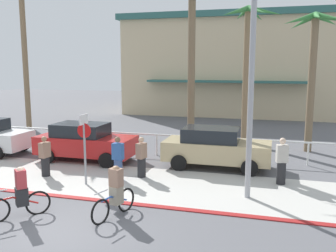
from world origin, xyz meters
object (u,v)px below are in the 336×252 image
at_px(car_red_1, 85,142).
at_px(palm_tree_2, 248,44).
at_px(cyclist_blue_1, 115,193).
at_px(pedestrian_2, 45,158).
at_px(palm_tree_1, 191,23).
at_px(pedestrian_0, 282,163).
at_px(pedestrian_1, 141,159).
at_px(streetlight_curb, 251,65).
at_px(palm_tree_0, 23,22).
at_px(cyclist_red_0, 20,194).
at_px(pedestrian_3, 118,160).
at_px(car_tan_2, 216,147).
at_px(stop_sign_bike_lane, 84,139).
at_px(palm_tree_3, 315,45).

bearing_deg(car_red_1, palm_tree_2, 40.79).
bearing_deg(cyclist_blue_1, pedestrian_2, 145.96).
bearing_deg(palm_tree_1, pedestrian_0, -46.39).
bearing_deg(pedestrian_1, streetlight_curb, -18.90).
bearing_deg(palm_tree_0, streetlight_curb, -33.36).
height_order(palm_tree_2, cyclist_red_0, palm_tree_2).
bearing_deg(pedestrian_3, palm_tree_0, 138.81).
relative_size(palm_tree_2, cyclist_red_0, 4.90).
bearing_deg(pedestrian_2, palm_tree_0, 128.81).
height_order(car_red_1, pedestrian_2, car_red_1).
relative_size(cyclist_red_0, pedestrian_3, 0.91).
relative_size(palm_tree_0, car_red_1, 2.30).
bearing_deg(pedestrian_3, cyclist_blue_1, -67.92).
distance_m(palm_tree_1, pedestrian_2, 9.32).
height_order(streetlight_curb, palm_tree_1, palm_tree_1).
bearing_deg(palm_tree_2, cyclist_red_0, -113.80).
bearing_deg(palm_tree_0, palm_tree_1, -16.60).
distance_m(streetlight_curb, pedestrian_3, 6.00).
distance_m(pedestrian_0, pedestrian_2, 8.87).
bearing_deg(pedestrian_2, pedestrian_1, 13.80).
relative_size(car_red_1, pedestrian_0, 2.56).
height_order(car_tan_2, pedestrian_2, car_tan_2).
distance_m(pedestrian_0, pedestrian_1, 5.16).
bearing_deg(palm_tree_2, streetlight_curb, -85.14).
height_order(pedestrian_0, pedestrian_3, pedestrian_0).
bearing_deg(palm_tree_0, cyclist_blue_1, -46.27).
relative_size(pedestrian_2, pedestrian_3, 0.95).
distance_m(palm_tree_1, cyclist_blue_1, 10.51).
xyz_separation_m(stop_sign_bike_lane, pedestrian_3, (0.90, 0.83, -0.91)).
relative_size(palm_tree_0, palm_tree_2, 1.37).
bearing_deg(pedestrian_0, pedestrian_3, -169.20).
bearing_deg(car_tan_2, pedestrian_0, -31.49).
bearing_deg(car_tan_2, pedestrian_1, -139.08).
xyz_separation_m(cyclist_blue_1, pedestrian_2, (-4.17, 2.82, 0.03)).
height_order(streetlight_curb, pedestrian_1, streetlight_curb).
bearing_deg(palm_tree_2, palm_tree_1, -138.53).
bearing_deg(car_red_1, pedestrian_2, -96.57).
height_order(palm_tree_3, car_tan_2, palm_tree_3).
bearing_deg(pedestrian_3, pedestrian_1, 37.40).
xyz_separation_m(cyclist_red_0, pedestrian_3, (1.25, 3.98, 0.07)).
distance_m(car_red_1, pedestrian_2, 2.64).
distance_m(palm_tree_3, cyclist_blue_1, 12.58).
xyz_separation_m(palm_tree_0, palm_tree_2, (14.72, -1.35, -1.74)).
bearing_deg(palm_tree_0, palm_tree_2, -5.23).
height_order(cyclist_red_0, pedestrian_0, pedestrian_0).
relative_size(palm_tree_0, palm_tree_1, 1.24).
height_order(streetlight_curb, palm_tree_0, palm_tree_0).
bearing_deg(streetlight_curb, palm_tree_2, 94.86).
distance_m(stop_sign_bike_lane, pedestrian_3, 1.53).
bearing_deg(palm_tree_0, pedestrian_2, -51.19).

